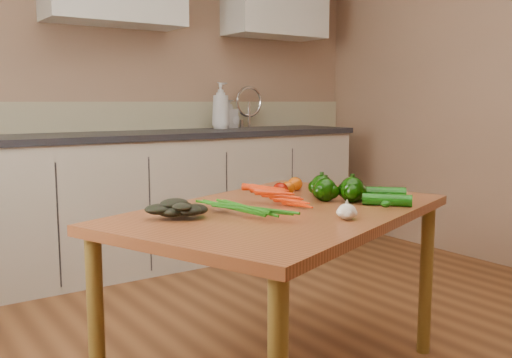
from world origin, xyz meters
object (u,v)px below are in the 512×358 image
object	(u,v)px
table	(282,228)
pepper_c	(352,190)
leafy_greens	(177,205)
zucchini_a	(381,194)
pepper_b	(322,186)
tomato_b	(288,188)
garlic_bulb	(347,212)
soap_bottle_a	(221,106)
soap_bottle_c	(231,116)
zucchini_b	(387,200)
pepper_a	(325,190)
carrot_bunch	(267,200)
tomato_a	(280,189)
tomato_c	(295,184)
soap_bottle_b	(229,114)

from	to	relation	value
table	pepper_c	distance (m)	0.34
leafy_greens	zucchini_a	world-z (taller)	leafy_greens
pepper_b	tomato_b	distance (m)	0.15
garlic_bulb	tomato_b	distance (m)	0.54
pepper_b	table	bearing A→B (deg)	-158.67
soap_bottle_a	soap_bottle_c	world-z (taller)	soap_bottle_a
soap_bottle_c	zucchini_b	bearing A→B (deg)	27.04
zucchini_a	tomato_b	bearing A→B (deg)	124.87
pepper_a	tomato_b	xyz separation A→B (m)	(-0.03, 0.21, -0.02)
table	pepper_c	xyz separation A→B (m)	(0.31, -0.05, 0.13)
table	leafy_greens	xyz separation A→B (m)	(-0.42, 0.05, 0.12)
carrot_bunch	leafy_greens	xyz separation A→B (m)	(-0.36, 0.02, 0.01)
soap_bottle_c	tomato_a	world-z (taller)	soap_bottle_c
soap_bottle_c	pepper_c	xyz separation A→B (m)	(-0.73, -2.07, -0.24)
soap_bottle_c	zucchini_b	size ratio (longest dim) A/B	0.96
soap_bottle_a	table	bearing A→B (deg)	142.54
carrot_bunch	pepper_a	size ratio (longest dim) A/B	2.60
leafy_greens	pepper_b	size ratio (longest dim) A/B	2.02
leafy_greens	pepper_c	size ratio (longest dim) A/B	1.86
pepper_c	tomato_c	distance (m)	0.36
soap_bottle_b	pepper_c	world-z (taller)	soap_bottle_b
carrot_bunch	pepper_a	distance (m)	0.29
tomato_a	pepper_a	bearing A→B (deg)	-67.69
soap_bottle_a	tomato_c	bearing A→B (deg)	147.49
soap_bottle_b	tomato_c	xyz separation A→B (m)	(-0.71, -1.69, -0.27)
pepper_a	zucchini_a	distance (m)	0.23
carrot_bunch	tomato_b	world-z (taller)	carrot_bunch
tomato_a	leafy_greens	bearing A→B (deg)	-163.45
zucchini_b	soap_bottle_c	bearing A→B (deg)	73.06
pepper_c	tomato_a	size ratio (longest dim) A/B	1.53
leafy_greens	tomato_a	size ratio (longest dim) A/B	2.85
leafy_greens	zucchini_b	xyz separation A→B (m)	(0.78, -0.24, -0.02)
pepper_b	tomato_c	bearing A→B (deg)	85.80
garlic_bulb	zucchini_a	world-z (taller)	zucchini_a
table	tomato_c	size ratio (longest dim) A/B	22.65
soap_bottle_b	garlic_bulb	bearing A→B (deg)	-123.85
pepper_c	tomato_a	xyz separation A→B (m)	(-0.16, 0.27, -0.02)
garlic_bulb	zucchini_a	bearing A→B (deg)	27.30
soap_bottle_b	table	bearing A→B (deg)	-128.02
carrot_bunch	tomato_b	bearing A→B (deg)	17.97
soap_bottle_a	zucchini_a	distance (m)	2.10
pepper_a	tomato_b	distance (m)	0.21
soap_bottle_a	leafy_greens	xyz separation A→B (m)	(-1.31, -1.88, -0.32)
soap_bottle_a	pepper_c	xyz separation A→B (m)	(-0.58, -1.98, -0.32)
tomato_b	tomato_c	distance (m)	0.13
garlic_bulb	pepper_b	distance (m)	0.47
pepper_c	leafy_greens	bearing A→B (deg)	172.09
soap_bottle_a	zucchini_b	size ratio (longest dim) A/B	1.82
soap_bottle_b	pepper_a	size ratio (longest dim) A/B	2.29
pepper_a	leafy_greens	bearing A→B (deg)	177.79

